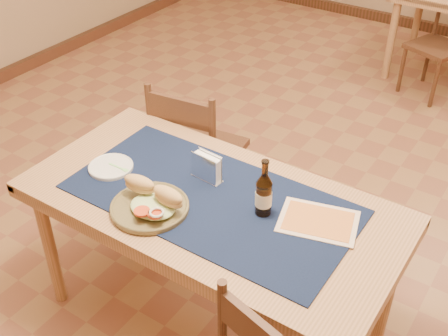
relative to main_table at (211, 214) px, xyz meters
The scene contains 11 objects.
main_table is the anchor object (origin of this frame).
placemat 0.09m from the main_table, ahead, with size 1.20×0.60×0.01m, color #0E1935.
baseboard 1.01m from the main_table, 90.00° to the left, with size 6.00×7.00×0.10m.
chair_main_far 0.79m from the main_table, 131.03° to the left, with size 0.48×0.48×0.92m.
chair_back_near 2.97m from the main_table, 86.82° to the left, with size 0.49×0.49×0.82m.
sandwich_plate 0.28m from the main_table, 128.91° to the right, with size 0.32×0.32×0.12m.
side_plate 0.51m from the main_table, behind, with size 0.20×0.20×0.02m.
fork 0.46m from the main_table, behind, with size 0.11×0.02×0.00m.
beer_bottle 0.29m from the main_table, ahead, with size 0.07×0.07×0.25m.
napkin_holder 0.20m from the main_table, 131.18° to the left, with size 0.15×0.06×0.13m.
menu_card 0.46m from the main_table, 14.34° to the left, with size 0.35×0.30×0.01m.
Camera 1 is at (1.06, -2.29, 2.21)m, focal length 45.00 mm.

